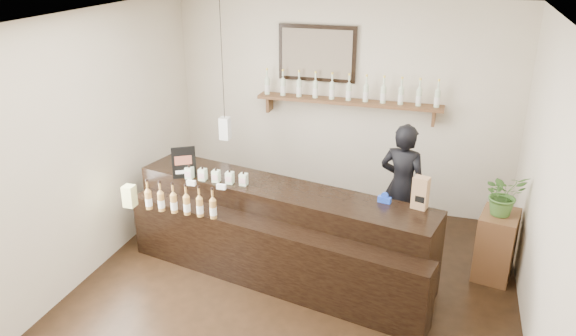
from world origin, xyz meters
The scene contains 10 objects.
ground centered at (0.00, 0.00, 0.00)m, with size 5.00×5.00×0.00m, color black.
room_shell centered at (0.00, 0.00, 1.70)m, with size 5.00×5.00×5.00m.
back_wall_decor centered at (-0.15, 2.37, 1.76)m, with size 2.66×0.96×1.69m.
counter centered at (-0.29, 0.57, 0.45)m, with size 3.48×1.62×1.12m.
promo_sign centered at (-1.40, 0.64, 1.14)m, with size 0.23×0.15×0.37m.
paper_bag centered at (1.18, 0.62, 1.12)m, with size 0.18×0.15×0.33m.
tape_dispenser centered at (0.83, 0.65, 1.00)m, with size 0.14×0.08×0.11m.
side_cabinet centered at (2.00, 1.16, 0.37)m, with size 0.47×0.58×0.75m.
potted_plant centered at (2.00, 1.16, 0.98)m, with size 0.42×0.36×0.46m, color #42702C.
shopkeeper centered at (0.93, 1.55, 0.86)m, with size 0.63×0.41×1.73m, color black.
Camera 1 is at (1.37, -4.56, 3.43)m, focal length 35.00 mm.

